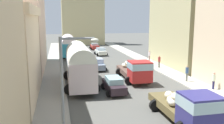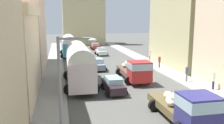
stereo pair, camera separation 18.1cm
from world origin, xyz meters
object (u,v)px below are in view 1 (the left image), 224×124
at_px(cargo_truck_1, 135,70).
at_px(car_2, 114,85).
at_px(pedestrian_2, 149,55).
at_px(parked_bus_1, 69,45).
at_px(pedestrian_4, 214,80).
at_px(car_0, 101,51).
at_px(pedestrian_0, 159,61).
at_px(streetlamp_near, 68,83).
at_px(car_1, 95,46).
at_px(cargo_truck_0, 189,107).
at_px(car_3, 98,64).
at_px(parked_bus_0, 80,63).
at_px(pedestrian_1, 187,73).

height_order(cargo_truck_1, car_2, cargo_truck_1).
bearing_deg(pedestrian_2, parked_bus_1, 148.25).
bearing_deg(pedestrian_2, pedestrian_4, -89.51).
xyz_separation_m(parked_bus_1, car_0, (5.97, 0.56, -1.42)).
xyz_separation_m(pedestrian_0, pedestrian_2, (0.74, 5.64, -0.03)).
relative_size(car_2, streetlamp_near, 0.67).
distance_m(parked_bus_1, streetlamp_near, 32.37).
relative_size(car_1, pedestrian_0, 2.00).
bearing_deg(pedestrian_2, cargo_truck_1, -117.80).
relative_size(cargo_truck_0, pedestrian_4, 3.68).
relative_size(car_1, car_3, 0.92).
bearing_deg(car_1, parked_bus_0, -101.51).
distance_m(car_3, streetlamp_near, 20.66).
height_order(cargo_truck_0, car_0, cargo_truck_0).
xyz_separation_m(cargo_truck_0, pedestrian_2, (6.41, 23.35, -0.30)).
distance_m(car_2, pedestrian_0, 12.84).
xyz_separation_m(parked_bus_1, cargo_truck_0, (6.12, -31.10, -0.83)).
bearing_deg(pedestrian_4, pedestrian_1, 106.50).
distance_m(parked_bus_0, car_2, 4.53).
bearing_deg(car_0, pedestrian_0, -67.38).
relative_size(cargo_truck_0, cargo_truck_1, 0.91).
bearing_deg(cargo_truck_1, pedestrian_4, -37.60).
bearing_deg(car_3, car_2, -90.76).
relative_size(car_0, pedestrian_2, 2.14).
xyz_separation_m(parked_bus_0, cargo_truck_0, (5.92, -11.29, -1.07)).
bearing_deg(car_2, pedestrian_4, -9.01).
distance_m(pedestrian_4, streetlamp_near, 16.42).
bearing_deg(cargo_truck_0, car_3, 98.70).
bearing_deg(cargo_truck_1, pedestrian_1, -16.36).
bearing_deg(cargo_truck_0, car_1, 89.94).
height_order(car_0, pedestrian_4, pedestrian_4).
relative_size(parked_bus_0, parked_bus_1, 1.13).
relative_size(pedestrian_0, pedestrian_4, 1.00).
bearing_deg(car_1, pedestrian_4, -79.11).
bearing_deg(cargo_truck_0, pedestrian_4, 45.79).
height_order(car_2, pedestrian_0, pedestrian_0).
distance_m(car_3, pedestrian_1, 12.10).
bearing_deg(pedestrian_0, pedestrian_4, -85.40).
distance_m(parked_bus_1, pedestrian_0, 17.87).
xyz_separation_m(pedestrian_4, streetlamp_near, (-14.14, -7.93, 2.62)).
bearing_deg(pedestrian_0, parked_bus_1, 131.35).
relative_size(parked_bus_0, car_2, 2.34).
relative_size(parked_bus_0, pedestrian_1, 4.96).
bearing_deg(car_3, parked_bus_1, 104.71).
bearing_deg(car_2, pedestrian_0, 47.50).
distance_m(pedestrian_1, streetlamp_near, 17.50).
bearing_deg(car_3, pedestrian_4, -51.82).
bearing_deg(pedestrian_1, car_3, 134.22).
distance_m(pedestrian_0, pedestrian_2, 5.69).
bearing_deg(car_2, car_0, 83.05).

